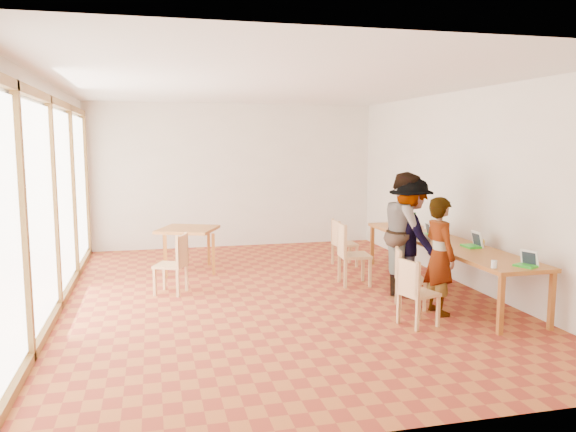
{
  "coord_description": "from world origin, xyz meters",
  "views": [
    {
      "loc": [
        -1.7,
        -7.76,
        2.22
      ],
      "look_at": [
        0.29,
        0.4,
        1.1
      ],
      "focal_mm": 35.0,
      "sensor_mm": 36.0,
      "label": 1
    }
  ],
  "objects": [
    {
      "name": "communal_table",
      "position": [
        2.5,
        -0.33,
        0.7
      ],
      "size": [
        0.8,
        4.0,
        0.75
      ],
      "color": "#A55B24",
      "rests_on": "ground"
    },
    {
      "name": "side_table",
      "position": [
        -1.12,
        1.85,
        0.67
      ],
      "size": [
        0.9,
        0.9,
        0.75
      ],
      "rotation": [
        0.0,
        0.0,
        -0.4
      ],
      "color": "#A55B24",
      "rests_on": "ground"
    },
    {
      "name": "laptop_far",
      "position": [
        2.48,
        0.19,
        0.81
      ],
      "size": [
        0.26,
        0.28,
        0.21
      ],
      "rotation": [
        0.0,
        0.0,
        -0.16
      ],
      "color": "green",
      "rests_on": "communal_table"
    },
    {
      "name": "pink_phone",
      "position": [
        2.22,
        0.7,
        0.76
      ],
      "size": [
        0.05,
        0.1,
        0.01
      ],
      "primitive_type": "cube",
      "color": "#E33363",
      "rests_on": "communal_table"
    },
    {
      "name": "person_mid",
      "position": [
        1.93,
        -0.27,
        0.89
      ],
      "size": [
        0.96,
        1.06,
        1.78
      ],
      "primitive_type": "imported",
      "rotation": [
        0.0,
        0.0,
        1.17
      ],
      "color": "gray",
      "rests_on": "ground"
    },
    {
      "name": "clear_glass",
      "position": [
        2.17,
        -2.09,
        0.8
      ],
      "size": [
        0.07,
        0.07,
        0.09
      ],
      "primitive_type": "cylinder",
      "color": "silver",
      "rests_on": "communal_table"
    },
    {
      "name": "condiment_cup",
      "position": [
        2.81,
        0.81,
        0.78
      ],
      "size": [
        0.08,
        0.08,
        0.06
      ],
      "primitive_type": "cylinder",
      "color": "white",
      "rests_on": "communal_table"
    },
    {
      "name": "chair_spare",
      "position": [
        -1.38,
        0.41,
        0.54
      ],
      "size": [
        0.54,
        0.54,
        0.47
      ],
      "rotation": [
        0.0,
        0.0,
        2.72
      ],
      "color": "#E2A971",
      "rests_on": "ground"
    },
    {
      "name": "chair_far",
      "position": [
        1.23,
        0.3,
        0.59
      ],
      "size": [
        0.49,
        0.49,
        0.52
      ],
      "rotation": [
        0.0,
        0.0,
        -0.09
      ],
      "color": "#E2A971",
      "rests_on": "ground"
    },
    {
      "name": "green_bottle",
      "position": [
        2.6,
        0.86,
        0.89
      ],
      "size": [
        0.07,
        0.07,
        0.28
      ],
      "primitive_type": "cylinder",
      "color": "#106122",
      "rests_on": "communal_table"
    },
    {
      "name": "ceiling",
      "position": [
        0.0,
        0.0,
        3.02
      ],
      "size": [
        6.0,
        8.0,
        0.04
      ],
      "primitive_type": "cube",
      "color": "white",
      "rests_on": "wall_back"
    },
    {
      "name": "wall_right",
      "position": [
        3.0,
        0.0,
        1.5
      ],
      "size": [
        0.1,
        8.0,
        3.0
      ],
      "primitive_type": "cube",
      "color": "silver",
      "rests_on": "ground"
    },
    {
      "name": "person_near",
      "position": [
        1.87,
        -1.35,
        0.76
      ],
      "size": [
        0.39,
        0.57,
        1.52
      ],
      "primitive_type": "imported",
      "rotation": [
        0.0,
        0.0,
        1.63
      ],
      "color": "gray",
      "rests_on": "ground"
    },
    {
      "name": "person_far",
      "position": [
        1.97,
        -0.3,
        0.85
      ],
      "size": [
        0.84,
        1.21,
        1.71
      ],
      "primitive_type": "imported",
      "rotation": [
        0.0,
        0.0,
        1.77
      ],
      "color": "gray",
      "rests_on": "ground"
    },
    {
      "name": "chair_near",
      "position": [
        1.31,
        -1.75,
        0.51
      ],
      "size": [
        0.48,
        0.48,
        0.44
      ],
      "rotation": [
        0.0,
        0.0,
        0.28
      ],
      "color": "#E2A971",
      "rests_on": "ground"
    },
    {
      "name": "yellow_mug",
      "position": [
        2.77,
        -0.85,
        0.8
      ],
      "size": [
        0.14,
        0.14,
        0.1
      ],
      "primitive_type": "imported",
      "rotation": [
        0.0,
        0.0,
        0.11
      ],
      "color": "gold",
      "rests_on": "communal_table"
    },
    {
      "name": "chair_mid",
      "position": [
        1.55,
        -1.02,
        0.49
      ],
      "size": [
        0.46,
        0.46,
        0.43
      ],
      "rotation": [
        0.0,
        0.0,
        -0.28
      ],
      "color": "#E2A971",
      "rests_on": "ground"
    },
    {
      "name": "window_wall",
      "position": [
        -2.96,
        0.0,
        1.5
      ],
      "size": [
        0.1,
        8.0,
        3.0
      ],
      "primitive_type": "cube",
      "color": "white",
      "rests_on": "ground"
    },
    {
      "name": "laptop_near",
      "position": [
        2.6,
        -2.11,
        0.8
      ],
      "size": [
        0.28,
        0.29,
        0.2
      ],
      "rotation": [
        0.0,
        0.0,
        0.44
      ],
      "color": "green",
      "rests_on": "communal_table"
    },
    {
      "name": "ground",
      "position": [
        0.0,
        0.0,
        0.0
      ],
      "size": [
        8.0,
        8.0,
        0.0
      ],
      "primitive_type": "plane",
      "color": "#AE572A",
      "rests_on": "ground"
    },
    {
      "name": "laptop_mid",
      "position": [
        2.66,
        -0.87,
        0.81
      ],
      "size": [
        0.24,
        0.27,
        0.22
      ],
      "rotation": [
        0.0,
        0.0,
        -0.03
      ],
      "color": "green",
      "rests_on": "communal_table"
    },
    {
      "name": "wall_back",
      "position": [
        0.0,
        4.0,
        1.5
      ],
      "size": [
        6.0,
        0.1,
        3.0
      ],
      "primitive_type": "cube",
      "color": "silver",
      "rests_on": "ground"
    },
    {
      "name": "chair_empty",
      "position": [
        1.54,
        1.59,
        0.51
      ],
      "size": [
        0.4,
        0.4,
        0.44
      ],
      "rotation": [
        0.0,
        0.0,
        0.02
      ],
      "color": "#E2A971",
      "rests_on": "ground"
    },
    {
      "name": "black_pouch",
      "position": [
        2.54,
        -0.08,
        0.8
      ],
      "size": [
        0.16,
        0.26,
        0.09
      ],
      "primitive_type": "cube",
      "color": "black",
      "rests_on": "communal_table"
    },
    {
      "name": "wall_front",
      "position": [
        0.0,
        -4.0,
        1.5
      ],
      "size": [
        6.0,
        0.1,
        3.0
      ],
      "primitive_type": "cube",
      "color": "silver",
      "rests_on": "ground"
    }
  ]
}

